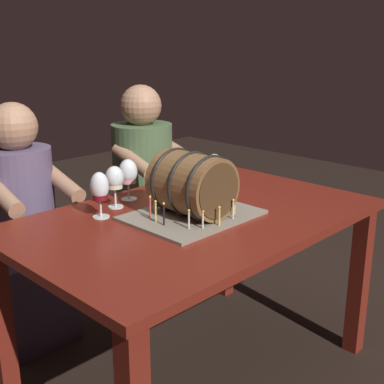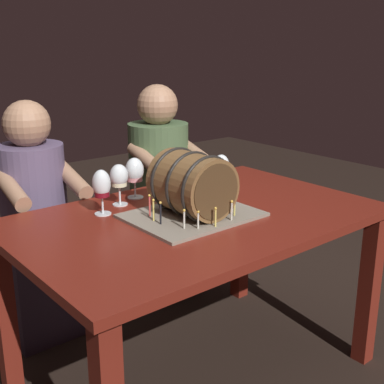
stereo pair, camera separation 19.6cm
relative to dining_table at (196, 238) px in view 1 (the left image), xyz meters
The scene contains 10 objects.
ground_plane 0.63m from the dining_table, ahead, with size 8.00×8.00×0.00m, color black.
dining_table is the anchor object (origin of this frame).
barrel_cake 0.22m from the dining_table, 161.04° to the right, with size 0.48×0.38×0.26m.
wine_glass_red 0.43m from the dining_table, 140.24° to the left, with size 0.07×0.07×0.18m.
wine_glass_amber 0.36m from the dining_table, 26.59° to the left, with size 0.07×0.07×0.19m.
wine_glass_empty 0.37m from the dining_table, 48.61° to the left, with size 0.07×0.07×0.17m.
wine_glass_white 0.40m from the dining_table, 119.58° to the left, with size 0.08×0.08×0.17m.
wine_glass_rose 0.41m from the dining_table, 100.63° to the left, with size 0.08×0.08×0.18m.
person_seated_left 0.83m from the dining_table, 115.78° to the left, with size 0.36×0.46×1.14m.
person_seated_right 0.83m from the dining_table, 64.27° to the left, with size 0.39×0.49×1.17m.
Camera 1 is at (-1.38, -1.33, 1.40)m, focal length 47.96 mm.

